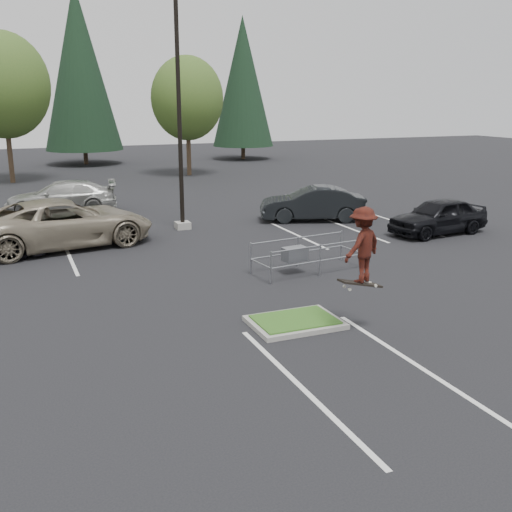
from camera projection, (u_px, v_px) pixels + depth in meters
name	position (u px, v px, depth m)	size (l,w,h in m)	color
ground	(295.00, 325.00, 14.86)	(120.00, 120.00, 0.00)	black
grass_median	(295.00, 322.00, 14.84)	(2.20, 1.60, 0.16)	gray
stall_lines	(178.00, 269.00, 19.74)	(22.62, 17.60, 0.01)	silver
light_pole	(179.00, 120.00, 24.60)	(0.70, 0.60, 10.12)	gray
decid_b	(3.00, 89.00, 38.38)	(5.89, 5.89, 9.64)	#38281C
decid_c	(187.00, 101.00, 42.38)	(5.12, 5.12, 8.38)	#38281C
conif_b	(79.00, 68.00, 49.04)	(6.38, 6.38, 14.50)	#38281C
conif_c	(243.00, 82.00, 53.57)	(5.50, 5.50, 12.50)	#38281C
cart_corral	(298.00, 253.00, 19.11)	(3.76, 1.74, 1.03)	gray
skateboarder	(362.00, 245.00, 13.86)	(1.31, 1.05, 1.99)	black
car_l_tan	(63.00, 223.00, 22.39)	(3.03, 6.57, 1.83)	gray
car_r_charc	(312.00, 204.00, 27.33)	(1.65, 4.73, 1.56)	black
car_r_black	(439.00, 216.00, 24.62)	(1.76, 4.37, 1.49)	black
car_far_silver	(62.00, 197.00, 29.31)	(2.15, 5.29, 1.54)	#A1A29D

